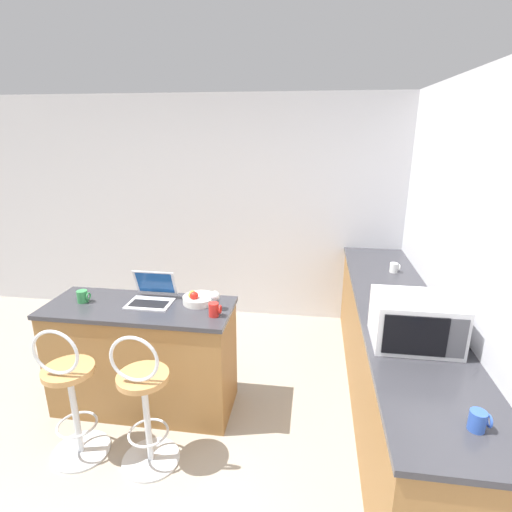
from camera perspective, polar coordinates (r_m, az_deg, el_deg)
The scene contains 14 objects.
ground_plane at distance 3.03m, azimuth -13.97°, elevation -30.10°, with size 20.00×20.00×0.00m, color gray.
wall_back at distance 4.74m, azimuth -2.89°, elevation 6.51°, with size 12.00×0.06×2.60m.
breakfast_bar at distance 3.46m, azimuth -15.78°, elevation -13.66°, with size 1.46×0.58×0.91m.
counter_right at distance 3.50m, azimuth 19.17°, elevation -13.65°, with size 0.66×3.22×0.91m.
bar_stool_near at distance 3.14m, azimuth -24.95°, elevation -17.70°, with size 0.40×0.40×1.03m.
bar_stool_far at distance 2.91m, azimuth -15.67°, elevation -19.64°, with size 0.40×0.40×1.03m.
laptop at distance 3.28m, azimuth -14.62°, elevation -5.31°, with size 0.34×0.30×0.24m.
microwave at distance 2.73m, azimuth 21.84°, elevation -8.62°, with size 0.52×0.40×0.31m.
mug_white at distance 4.03m, azimuth 19.14°, elevation -1.58°, with size 0.09×0.07×0.09m.
mug_green at distance 3.45m, azimuth -23.51°, elevation -5.32°, with size 0.10×0.08×0.10m.
mug_red at distance 2.95m, azimuth -5.98°, elevation -7.63°, with size 0.09×0.07×0.10m.
mug_blue at distance 2.20m, azimuth 29.16°, elevation -19.87°, with size 0.09×0.08×0.10m.
fruit_bowl at distance 3.19m, azimuth -8.28°, elevation -6.05°, with size 0.26×0.26×0.11m.
wine_glass_short at distance 3.03m, azimuth -5.91°, elevation -5.78°, with size 0.08×0.08×0.15m.
Camera 1 is at (0.91, -1.85, 2.22)m, focal length 28.00 mm.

